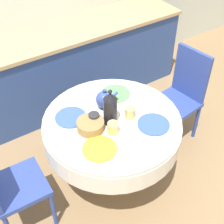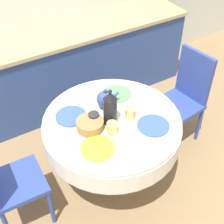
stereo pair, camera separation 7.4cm
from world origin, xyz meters
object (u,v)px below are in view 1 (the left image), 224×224
(chair_left, at_px, (182,93))
(coffee_carafe, at_px, (110,108))
(chair_right, at_px, (5,183))
(teapot, at_px, (105,99))

(chair_left, distance_m, coffee_carafe, 1.00)
(chair_left, bearing_deg, coffee_carafe, 90.67)
(chair_right, relative_size, teapot, 4.73)
(coffee_carafe, distance_m, teapot, 0.19)
(chair_right, distance_m, teapot, 0.99)
(chair_right, xyz_separation_m, teapot, (0.94, 0.12, 0.28))
(coffee_carafe, bearing_deg, teapot, 71.07)
(chair_left, distance_m, chair_right, 1.82)
(teapot, bearing_deg, chair_right, -172.67)
(teapot, bearing_deg, chair_left, -2.63)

